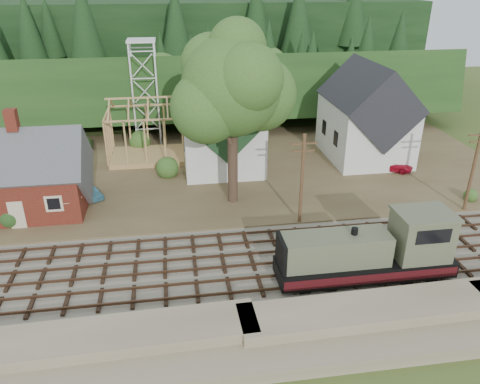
{
  "coord_description": "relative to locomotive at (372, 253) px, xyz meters",
  "views": [
    {
      "loc": [
        -3.04,
        -28.22,
        19.34
      ],
      "look_at": [
        2.06,
        6.0,
        3.0
      ],
      "focal_mm": 35.0,
      "sensor_mm": 36.0,
      "label": 1
    }
  ],
  "objects": [
    {
      "name": "patio_set",
      "position": [
        -21.85,
        11.54,
        0.25
      ],
      "size": [
        2.19,
        2.19,
        2.44
      ],
      "color": "silver",
      "rests_on": "village_flat"
    },
    {
      "name": "lattice_tower",
      "position": [
        -15.79,
        31.0,
        7.91
      ],
      "size": [
        3.2,
        3.2,
        12.12
      ],
      "color": "silver",
      "rests_on": "village_flat"
    },
    {
      "name": "church",
      "position": [
        -7.79,
        22.68,
        3.06
      ],
      "size": [
        8.4,
        15.17,
        13.0
      ],
      "color": "silver",
      "rests_on": "village_flat"
    },
    {
      "name": "railroad_bed",
      "position": [
        -9.79,
        3.0,
        -2.04
      ],
      "size": [
        64.0,
        11.0,
        0.16
      ],
      "primitive_type": "cube",
      "color": "#726B5B",
      "rests_on": "ground"
    },
    {
      "name": "hillside",
      "position": [
        -9.79,
        45.0,
        -2.12
      ],
      "size": [
        70.0,
        28.96,
        12.74
      ],
      "primitive_type": "cube",
      "rotation": [
        -0.17,
        0.0,
        0.0
      ],
      "color": "#1E3F19",
      "rests_on": "ground"
    },
    {
      "name": "locomotive",
      "position": [
        0.0,
        0.0,
        0.0
      ],
      "size": [
        11.97,
        2.99,
        4.79
      ],
      "color": "black",
      "rests_on": "railroad_bed"
    },
    {
      "name": "big_tree",
      "position": [
        -7.62,
        13.08,
        8.1
      ],
      "size": [
        10.9,
        8.4,
        14.7
      ],
      "color": "#38281E",
      "rests_on": "village_flat"
    },
    {
      "name": "car_blue",
      "position": [
        -20.71,
        15.62,
        -1.27
      ],
      "size": [
        2.81,
        3.42,
        1.1
      ],
      "primitive_type": "imported",
      "rotation": [
        0.0,
        0.0,
        0.56
      ],
      "color": "#559CB7",
      "rests_on": "village_flat"
    },
    {
      "name": "ground",
      "position": [
        -9.79,
        3.0,
        -2.12
      ],
      "size": [
        140.0,
        140.0,
        0.0
      ],
      "primitive_type": "plane",
      "color": "#384C1E",
      "rests_on": "ground"
    },
    {
      "name": "ridge",
      "position": [
        -9.79,
        61.0,
        -2.12
      ],
      "size": [
        80.0,
        20.0,
        12.0
      ],
      "primitive_type": "cube",
      "color": "black",
      "rests_on": "ground"
    },
    {
      "name": "embankment",
      "position": [
        -9.79,
        -5.5,
        -2.12
      ],
      "size": [
        64.0,
        5.0,
        1.6
      ],
      "primitive_type": "cube",
      "color": "#7F7259",
      "rests_on": "ground"
    },
    {
      "name": "telegraph_pole_far",
      "position": [
        12.21,
        8.2,
        2.13
      ],
      "size": [
        2.2,
        0.28,
        8.0
      ],
      "color": "#4C331E",
      "rests_on": "ground"
    },
    {
      "name": "telegraph_pole_near",
      "position": [
        -2.79,
        8.2,
        2.13
      ],
      "size": [
        2.2,
        0.28,
        8.0
      ],
      "color": "#4C331E",
      "rests_on": "ground"
    },
    {
      "name": "village_flat",
      "position": [
        -9.79,
        21.0,
        -1.97
      ],
      "size": [
        64.0,
        26.0,
        0.3
      ],
      "primitive_type": "cube",
      "color": "brown",
      "rests_on": "ground"
    },
    {
      "name": "farmhouse",
      "position": [
        8.21,
        22.0,
        2.74
      ],
      "size": [
        8.4,
        10.8,
        10.6
      ],
      "color": "silver",
      "rests_on": "village_flat"
    },
    {
      "name": "timber_frame",
      "position": [
        -15.79,
        25.0,
        1.14
      ],
      "size": [
        8.2,
        6.2,
        6.99
      ],
      "color": "tan",
      "rests_on": "village_flat"
    },
    {
      "name": "car_red",
      "position": [
        9.69,
        17.84,
        -1.19
      ],
      "size": [
        4.97,
        3.99,
        1.26
      ],
      "primitive_type": "imported",
      "rotation": [
        0.0,
        0.0,
        1.07
      ],
      "color": "#B10E23",
      "rests_on": "village_flat"
    },
    {
      "name": "depot",
      "position": [
        -25.79,
        14.0,
        1.09
      ],
      "size": [
        10.8,
        7.41,
        9.0
      ],
      "color": "#511812",
      "rests_on": "village_flat"
    }
  ]
}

